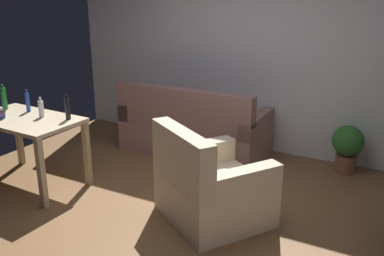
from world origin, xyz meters
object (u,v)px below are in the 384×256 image
armchair (209,188)px  bottle_dark (68,108)px  couch (193,131)px  desk (26,128)px  bottle_clear (41,109)px  bottle_green (4,98)px  bottle_blue (28,102)px  potted_plant (347,146)px

armchair → bottle_dark: bearing=35.0°
bottle_dark → armchair: bearing=2.1°
couch → desk: 2.04m
armchair → bottle_clear: 2.01m
bottle_green → bottle_blue: (0.31, 0.06, -0.02)m
armchair → bottle_dark: size_ratio=4.54×
couch → potted_plant: size_ratio=3.26×
bottle_green → armchair: bearing=2.5°
potted_plant → armchair: size_ratio=0.47×
potted_plant → bottle_dark: size_ratio=2.13×
armchair → bottle_blue: bearing=34.2°
couch → armchair: same height
couch → bottle_clear: size_ratio=8.59×
desk → bottle_blue: bottle_blue is taller
couch → desk: size_ratio=1.51×
potted_plant → bottle_blue: (-3.16, -1.78, 0.54)m
potted_plant → bottle_green: bottle_green is taller
bottle_blue → bottle_clear: (0.29, -0.08, -0.02)m
armchair → bottle_blue: (-2.23, -0.05, 0.55)m
armchair → bottle_clear: bearing=36.8°
couch → potted_plant: couch is taller
desk → armchair: (2.08, 0.24, -0.33)m
potted_plant → bottle_green: (-3.47, -1.84, 0.56)m
potted_plant → bottle_green: bearing=-152.1°
bottle_blue → bottle_clear: 0.30m
potted_plant → bottle_dark: bearing=-145.1°
armchair → bottle_green: (-2.54, -0.11, 0.57)m
bottle_clear → armchair: bearing=3.9°
desk → bottle_clear: size_ratio=5.68×
bottle_dark → couch: bearing=65.1°
bottle_blue → bottle_dark: size_ratio=0.94×
bottle_blue → bottle_clear: bearing=-15.4°
armchair → bottle_blue: 2.29m
desk → bottle_blue: bearing=129.9°
bottle_blue → bottle_clear: size_ratio=1.16×
armchair → bottle_dark: (-1.63, -0.06, 0.56)m
armchair → potted_plant: bearing=-85.5°
bottle_green → bottle_blue: size_ratio=1.15×
bottle_green → bottle_dark: bearing=3.2°
desk → bottle_green: bottle_green is taller
bottle_green → bottle_blue: 0.32m
potted_plant → couch: bearing=-170.5°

